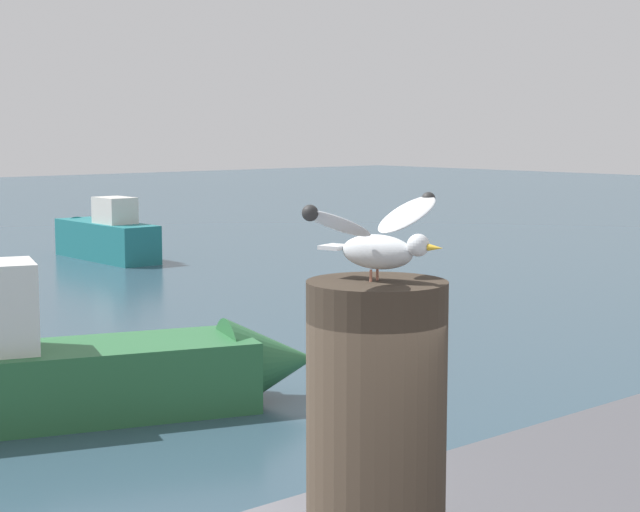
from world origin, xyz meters
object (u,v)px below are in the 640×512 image
(mooring_post, at_px, (376,422))
(boat_green, at_px, (56,369))
(seagull, at_px, (378,238))
(boat_teal, at_px, (101,236))

(mooring_post, distance_m, boat_green, 8.50)
(seagull, height_order, boat_teal, seagull)
(seagull, distance_m, boat_teal, 22.38)
(boat_teal, bearing_deg, boat_green, -121.22)
(mooring_post, bearing_deg, boat_teal, 62.78)
(mooring_post, height_order, boat_teal, mooring_post)
(seagull, relative_size, boat_teal, 0.17)
(boat_teal, xyz_separation_m, boat_green, (-7.27, -11.99, 0.02))
(mooring_post, xyz_separation_m, boat_teal, (10.18, 19.80, -1.68))
(seagull, bearing_deg, mooring_post, 105.28)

